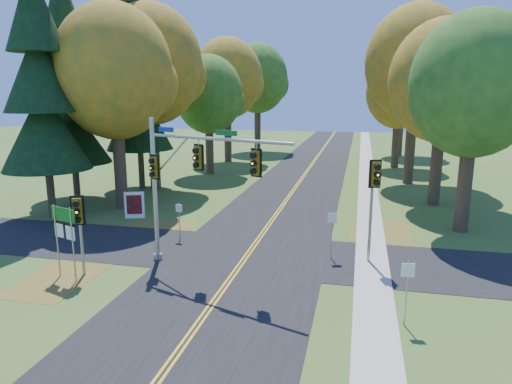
% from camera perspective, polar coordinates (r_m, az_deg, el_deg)
% --- Properties ---
extents(ground, '(160.00, 160.00, 0.00)m').
position_cam_1_polar(ground, '(22.02, -2.19, -9.41)').
color(ground, '#3B5E21').
rests_on(ground, ground).
extents(road_main, '(8.00, 160.00, 0.02)m').
position_cam_1_polar(road_main, '(22.02, -2.19, -9.39)').
color(road_main, black).
rests_on(road_main, ground).
extents(road_cross, '(60.00, 6.00, 0.02)m').
position_cam_1_polar(road_cross, '(23.83, -0.93, -7.67)').
color(road_cross, black).
rests_on(road_cross, ground).
extents(centerline_left, '(0.10, 160.00, 0.01)m').
position_cam_1_polar(centerline_left, '(22.04, -2.45, -9.33)').
color(centerline_left, gold).
rests_on(centerline_left, road_main).
extents(centerline_right, '(0.10, 160.00, 0.01)m').
position_cam_1_polar(centerline_right, '(21.99, -1.94, -9.38)').
color(centerline_right, gold).
rests_on(centerline_right, road_main).
extents(sidewalk_east, '(1.60, 160.00, 0.06)m').
position_cam_1_polar(sidewalk_east, '(21.36, 14.37, -10.43)').
color(sidewalk_east, '#9E998E').
rests_on(sidewalk_east, ground).
extents(leaf_patch_w_near, '(4.00, 6.00, 0.00)m').
position_cam_1_polar(leaf_patch_w_near, '(27.77, -13.11, -5.08)').
color(leaf_patch_w_near, brown).
rests_on(leaf_patch_w_near, ground).
extents(leaf_patch_e, '(3.50, 8.00, 0.00)m').
position_cam_1_polar(leaf_patch_e, '(27.04, 15.39, -5.68)').
color(leaf_patch_e, brown).
rests_on(leaf_patch_e, ground).
extents(leaf_patch_w_far, '(3.00, 5.00, 0.00)m').
position_cam_1_polar(leaf_patch_w_far, '(22.63, -23.27, -9.82)').
color(leaf_patch_w_far, brown).
rests_on(leaf_patch_w_far, ground).
extents(tree_w_a, '(8.00, 8.00, 14.15)m').
position_cam_1_polar(tree_w_a, '(33.51, -17.15, 14.06)').
color(tree_w_a, '#38281C').
rests_on(tree_w_a, ground).
extents(tree_e_a, '(7.20, 7.20, 12.73)m').
position_cam_1_polar(tree_e_a, '(29.19, 25.74, 11.87)').
color(tree_e_a, '#38281C').
rests_on(tree_e_a, ground).
extents(tree_w_b, '(8.60, 8.60, 15.38)m').
position_cam_1_polar(tree_w_b, '(39.95, -12.92, 15.18)').
color(tree_w_b, '#38281C').
rests_on(tree_w_b, ground).
extents(tree_e_b, '(7.60, 7.60, 13.33)m').
position_cam_1_polar(tree_e_b, '(35.77, 22.47, 12.59)').
color(tree_e_b, '#38281C').
rests_on(tree_e_b, ground).
extents(tree_w_c, '(6.80, 6.80, 11.91)m').
position_cam_1_polar(tree_w_c, '(46.66, -5.86, 11.97)').
color(tree_w_c, '#38281C').
rests_on(tree_w_c, ground).
extents(tree_e_c, '(8.80, 8.80, 15.79)m').
position_cam_1_polar(tree_e_c, '(43.74, 19.47, 14.91)').
color(tree_e_c, '#38281C').
rests_on(tree_e_c, ground).
extents(tree_w_d, '(8.20, 8.20, 14.56)m').
position_cam_1_polar(tree_w_d, '(55.18, -3.52, 13.96)').
color(tree_w_d, '#38281C').
rests_on(tree_w_d, ground).
extents(tree_e_d, '(7.00, 7.00, 12.32)m').
position_cam_1_polar(tree_e_d, '(52.76, 17.51, 11.83)').
color(tree_e_d, '#38281C').
rests_on(tree_e_d, ground).
extents(tree_w_e, '(8.40, 8.40, 14.97)m').
position_cam_1_polar(tree_w_e, '(65.44, 0.29, 13.97)').
color(tree_w_e, '#38281C').
rests_on(tree_w_e, ground).
extents(tree_e_e, '(7.80, 7.80, 13.74)m').
position_cam_1_polar(tree_e_e, '(63.54, 17.95, 12.64)').
color(tree_e_e, '#38281C').
rests_on(tree_e_e, ground).
extents(pine_a, '(5.60, 5.60, 19.48)m').
position_cam_1_polar(pine_a, '(32.54, -25.44, 12.96)').
color(pine_a, '#38281C').
rests_on(pine_a, ground).
extents(pine_b, '(5.60, 5.60, 17.31)m').
position_cam_1_polar(pine_b, '(37.45, -22.37, 11.41)').
color(pine_b, '#38281C').
rests_on(pine_b, ground).
extents(pine_c, '(5.60, 5.60, 20.56)m').
position_cam_1_polar(pine_c, '(40.22, -14.75, 14.10)').
color(pine_c, '#38281C').
rests_on(pine_c, ground).
extents(traffic_mast, '(7.33, 2.79, 7.02)m').
position_cam_1_polar(traffic_mast, '(21.04, -9.05, 2.20)').
color(traffic_mast, '#9C9EA5').
rests_on(traffic_mast, ground).
extents(east_signal_pole, '(0.57, 0.68, 5.12)m').
position_cam_1_polar(east_signal_pole, '(22.13, 14.55, 0.79)').
color(east_signal_pole, gray).
rests_on(east_signal_pole, ground).
extents(ped_signal_pole, '(0.56, 0.68, 3.77)m').
position_cam_1_polar(ped_signal_pole, '(21.57, -21.31, -2.90)').
color(ped_signal_pole, gray).
rests_on(ped_signal_pole, ground).
extents(route_sign_cluster, '(1.49, 0.56, 3.36)m').
position_cam_1_polar(route_sign_cluster, '(21.70, -22.87, -4.14)').
color(route_sign_cluster, gray).
rests_on(route_sign_cluster, ground).
extents(info_kiosk, '(1.27, 0.58, 1.77)m').
position_cam_1_polar(info_kiosk, '(31.22, -14.95, -1.59)').
color(info_kiosk, white).
rests_on(info_kiosk, ground).
extents(reg_sign_e_north, '(0.46, 0.15, 2.44)m').
position_cam_1_polar(reg_sign_e_north, '(22.93, 9.47, -4.27)').
color(reg_sign_e_north, gray).
rests_on(reg_sign_e_north, ground).
extents(reg_sign_e_south, '(0.46, 0.09, 2.43)m').
position_cam_1_polar(reg_sign_e_south, '(17.11, 18.37, -10.60)').
color(reg_sign_e_south, gray).
rests_on(reg_sign_e_south, ground).
extents(reg_sign_w, '(0.40, 0.08, 2.11)m').
position_cam_1_polar(reg_sign_w, '(26.03, -9.58, -2.80)').
color(reg_sign_w, gray).
rests_on(reg_sign_w, ground).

